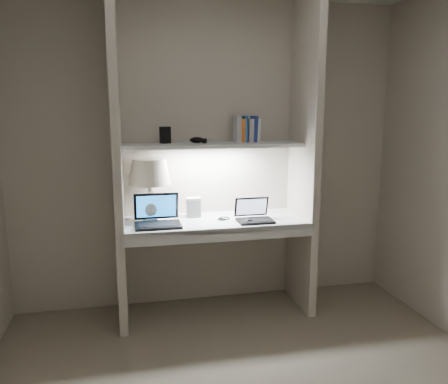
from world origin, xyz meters
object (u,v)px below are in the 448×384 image
object	(u,v)px
speaker	(193,207)
book_row	(246,130)
laptop_main	(157,218)
laptop_netbook	(254,216)
table_lamp	(150,179)

from	to	relation	value
speaker	book_row	size ratio (longest dim) A/B	0.75
book_row	laptop_main	bearing A→B (deg)	-163.50
speaker	book_row	distance (m)	0.76
laptop_netbook	book_row	size ratio (longest dim) A/B	1.29
table_lamp	laptop_netbook	world-z (taller)	table_lamp
laptop_netbook	speaker	distance (m)	0.50
laptop_main	laptop_netbook	xyz separation A→B (m)	(0.74, -0.04, -0.01)
laptop_main	speaker	xyz separation A→B (m)	(0.30, 0.19, 0.03)
table_lamp	laptop_netbook	xyz separation A→B (m)	(0.79, -0.19, -0.29)
laptop_netbook	book_row	distance (m)	0.70
speaker	laptop_netbook	bearing A→B (deg)	-30.02
laptop_netbook	speaker	xyz separation A→B (m)	(-0.44, 0.23, 0.04)
laptop_main	book_row	world-z (taller)	book_row
laptop_main	speaker	bearing A→B (deg)	31.42
speaker	laptop_main	bearing A→B (deg)	-151.16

